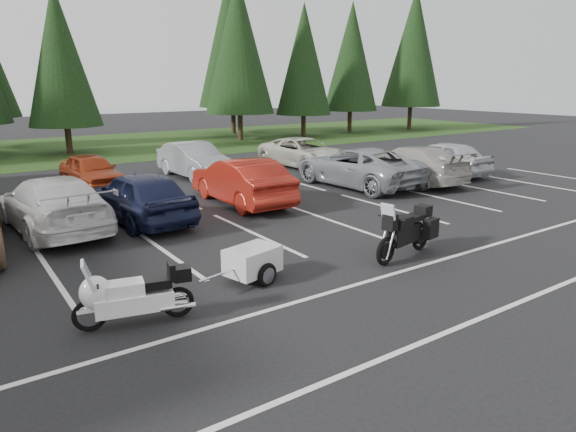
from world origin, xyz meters
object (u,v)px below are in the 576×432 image
at_px(cargo_trailer, 253,264).
at_px(adventure_motorcycle, 405,228).
at_px(car_near_8, 443,158).
at_px(car_far_4, 304,153).
at_px(car_near_5, 241,181).
at_px(car_far_2, 92,171).
at_px(touring_motorcycle, 134,290).
at_px(car_near_3, 53,204).
at_px(car_near_4, 140,196).
at_px(car_near_6, 358,167).
at_px(car_near_7, 410,164).
at_px(car_far_3, 194,160).

relative_size(cargo_trailer, adventure_motorcycle, 0.66).
bearing_deg(car_near_8, cargo_trailer, 24.96).
distance_m(car_near_8, car_far_4, 6.77).
distance_m(car_near_5, adventure_motorcycle, 7.30).
relative_size(car_near_5, car_far_2, 1.22).
xyz_separation_m(car_far_4, touring_motorcycle, (-12.79, -12.36, -0.08)).
bearing_deg(car_far_2, car_near_3, -119.43).
distance_m(car_near_4, cargo_trailer, 6.15).
distance_m(car_near_6, car_far_2, 10.84).
xyz_separation_m(car_near_4, cargo_trailer, (0.36, -6.13, -0.42)).
bearing_deg(car_far_2, car_far_4, -8.99).
xyz_separation_m(car_far_4, cargo_trailer, (-10.00, -11.76, -0.35)).
height_order(car_near_5, adventure_motorcycle, car_near_5).
distance_m(car_near_5, car_far_4, 8.44).
bearing_deg(car_far_2, cargo_trailer, -94.68).
bearing_deg(car_near_5, car_near_8, -179.35).
bearing_deg(cargo_trailer, car_near_6, 22.20).
xyz_separation_m(touring_motorcycle, cargo_trailer, (2.79, 0.61, -0.26)).
height_order(car_near_8, touring_motorcycle, car_near_8).
relative_size(car_near_7, cargo_trailer, 3.28).
xyz_separation_m(car_near_4, car_far_2, (0.14, 6.22, -0.11)).
xyz_separation_m(car_far_2, car_far_3, (4.44, -0.17, 0.09)).
relative_size(car_near_4, car_near_5, 0.96).
relative_size(car_near_7, car_far_3, 1.14).
bearing_deg(car_near_7, adventure_motorcycle, 44.05).
bearing_deg(car_near_8, car_near_5, -0.17).
height_order(car_near_4, car_near_6, car_near_6).
xyz_separation_m(car_far_2, touring_motorcycle, (-2.58, -12.95, -0.04)).
xyz_separation_m(car_near_8, car_far_4, (-4.03, 5.43, -0.06)).
height_order(car_near_6, cargo_trailer, car_near_6).
distance_m(car_near_5, car_near_7, 7.94).
distance_m(car_near_3, cargo_trailer, 7.16).
height_order(car_near_4, adventure_motorcycle, car_near_4).
xyz_separation_m(car_near_5, car_near_6, (5.52, 0.05, -0.01)).
distance_m(car_near_5, cargo_trailer, 7.34).
bearing_deg(cargo_trailer, car_near_4, 79.34).
relative_size(car_near_4, car_near_7, 0.87).
relative_size(car_near_8, car_far_3, 0.97).
bearing_deg(car_near_7, car_near_5, -2.09).
relative_size(car_near_3, car_near_8, 1.20).
height_order(car_near_4, car_far_4, car_near_4).
height_order(car_near_6, car_near_7, car_near_6).
bearing_deg(car_near_4, touring_motorcycle, 64.91).
bearing_deg(car_near_3, car_far_3, -145.46).
xyz_separation_m(car_near_5, car_far_2, (-3.62, 5.86, -0.12)).
relative_size(car_near_4, car_near_6, 0.81).
bearing_deg(car_near_3, car_near_7, 172.87).
bearing_deg(car_near_3, car_near_8, 174.91).
height_order(touring_motorcycle, adventure_motorcycle, adventure_motorcycle).
distance_m(car_far_3, adventure_motorcycle, 12.99).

